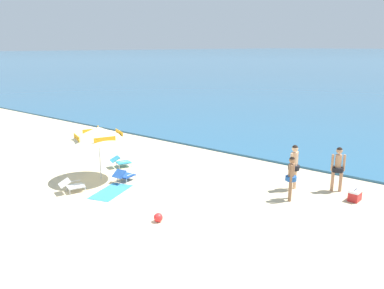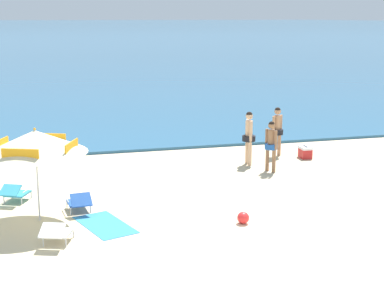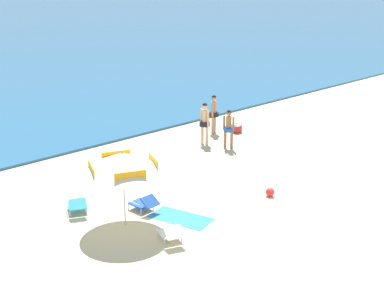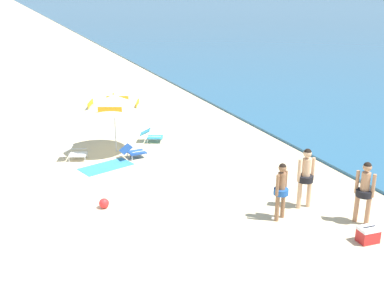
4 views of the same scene
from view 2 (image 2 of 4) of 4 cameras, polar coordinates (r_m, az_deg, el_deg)
The scene contains 12 objects.
ground_plane at distance 12.18m, azimuth 8.53°, elevation -10.70°, with size 800.00×800.00×0.00m, color beige.
ocean_water at distance 420.19m, azimuth -14.86°, elevation 11.36°, with size 800.00×800.00×0.10m, color #285B7F.
beach_umbrella_striped_main at distance 13.94m, azimuth -15.07°, elevation 0.26°, with size 3.22×3.22×2.25m.
lounge_chair_under_umbrella at distance 15.90m, azimuth -16.93°, elevation -4.51°, with size 0.85×1.02×0.52m.
lounge_chair_beside_umbrella at distance 14.77m, azimuth -10.96°, elevation -5.50°, with size 0.63×0.95×0.53m.
lounge_chair_facing_sea at distance 12.84m, azimuth -13.13°, elevation -8.35°, with size 0.80×1.01×0.52m.
person_standing_near_shore at distance 18.24m, azimuth 7.74°, elevation 0.18°, with size 0.39×0.44×1.60m.
person_standing_beside at distance 20.29m, azimuth 8.32°, elevation 1.60°, with size 0.45×0.42×1.71m.
person_wading_in at distance 19.01m, azimuth 5.58°, elevation 1.01°, with size 0.43×0.52×1.75m.
cooler_box at distance 20.34m, azimuth 11.01°, elevation -0.75°, with size 0.38×0.52×0.43m.
beach_ball at distance 13.80m, azimuth 5.03°, elevation -7.15°, with size 0.29×0.29×0.29m, color red.
beach_towel at distance 13.84m, azimuth -8.49°, elevation -7.78°, with size 0.90×1.80×0.01m, color #3384BC.
Camera 2 is at (-4.62, -10.22, 4.75)m, focal length 54.55 mm.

